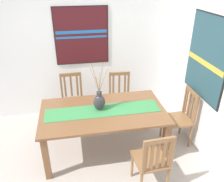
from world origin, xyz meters
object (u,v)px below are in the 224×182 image
Objects in this scene: centerpiece_vase at (99,101)px; chair_2 at (181,117)px; chair_3 at (153,160)px; painting_on_side_wall at (207,58)px; chair_0 at (73,99)px; chair_1 at (120,97)px; dining_table at (103,116)px; painting_on_back_wall at (82,36)px.

chair_2 is at bearing -2.27° from centerpiece_vase.
chair_3 is 1.65m from painting_on_side_wall.
painting_on_side_wall reaches higher than centerpiece_vase.
chair_0 is 1.04× the size of chair_1.
chair_3 is (0.50, -0.86, -0.16)m from dining_table.
chair_3 is at bearing -58.78° from centerpiece_vase.
chair_1 is (0.45, 0.87, -0.18)m from dining_table.
painting_on_back_wall is (-0.64, 0.46, 1.08)m from chair_1.
chair_0 reaches higher than chair_2.
chair_1 is at bearing 133.60° from chair_2.
chair_2 is 2.26m from painting_on_back_wall.
chair_0 is at bearing 177.18° from chair_1.
chair_0 is at bearing 114.59° from centerpiece_vase.
chair_2 is (1.34, -0.05, -0.40)m from centerpiece_vase.
chair_3 is (0.95, -1.78, 0.00)m from chair_0.
chair_1 is at bearing 91.52° from chair_3.
painting_on_back_wall is at bearing 140.76° from painting_on_side_wall.
chair_1 is 1.75m from painting_on_side_wall.
chair_1 reaches higher than dining_table.
chair_1 is at bearing -35.85° from painting_on_back_wall.
dining_table is at bearing -82.08° from painting_on_back_wall.
centerpiece_vase is (-0.05, 0.04, 0.24)m from dining_table.
chair_0 is 1.00× the size of chair_2.
dining_table is 2.01× the size of chair_1.
chair_0 is 1.97m from chair_2.
centerpiece_vase is at bearing -65.41° from chair_0.
painting_on_side_wall is (1.96, -0.97, 1.02)m from chair_0.
centerpiece_vase reaches higher than chair_2.
painting_on_side_wall is at bearing -41.14° from chair_1.
dining_table is 1.01m from chair_3.
dining_table is at bearing -39.66° from centerpiece_vase.
painting_on_back_wall reaches higher than centerpiece_vase.
dining_table is 0.25m from centerpiece_vase.
painting_on_side_wall reaches higher than dining_table.
painting_on_back_wall reaches higher than chair_2.
painting_on_side_wall is at bearing -12.02° from chair_2.
painting_on_side_wall is (1.52, -0.06, 0.86)m from dining_table.
dining_table is 1.74m from painting_on_side_wall.
chair_0 is (-0.45, 0.91, -0.17)m from dining_table.
chair_0 is at bearing 153.65° from painting_on_side_wall.
centerpiece_vase reaches higher than chair_1.
chair_0 is 1.18m from painting_on_back_wall.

